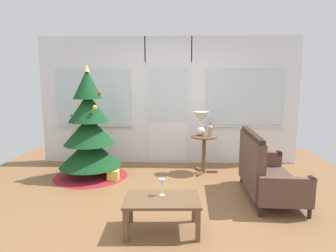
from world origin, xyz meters
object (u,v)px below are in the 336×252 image
(flower_vase, at_px, (210,130))
(gift_box, at_px, (113,176))
(side_table, at_px, (204,147))
(coffee_table, at_px, (162,203))
(christmas_tree, at_px, (89,136))
(wine_glass, at_px, (162,183))
(settee_sofa, at_px, (264,172))
(table_lamp, at_px, (201,120))

(flower_vase, height_order, gift_box, flower_vase)
(side_table, xyz_separation_m, coffee_table, (-0.65, -2.14, -0.16))
(side_table, xyz_separation_m, gift_box, (-1.57, -0.51, -0.40))
(christmas_tree, relative_size, wine_glass, 10.00)
(settee_sofa, distance_m, table_lamp, 1.55)
(settee_sofa, height_order, coffee_table, settee_sofa)
(side_table, distance_m, wine_glass, 2.15)
(table_lamp, relative_size, wine_glass, 2.26)
(side_table, bearing_deg, settee_sofa, -55.52)
(wine_glass, bearing_deg, flower_vase, 69.33)
(table_lamp, xyz_separation_m, coffee_table, (-0.59, -2.18, -0.64))
(side_table, relative_size, gift_box, 3.74)
(table_lamp, xyz_separation_m, gift_box, (-1.51, -0.55, -0.88))
(gift_box, bearing_deg, settee_sofa, -14.67)
(flower_vase, height_order, wine_glass, flower_vase)
(christmas_tree, height_order, wine_glass, christmas_tree)
(christmas_tree, relative_size, side_table, 2.83)
(side_table, distance_m, gift_box, 1.70)
(christmas_tree, bearing_deg, flower_vase, 6.40)
(settee_sofa, distance_m, coffee_table, 1.74)
(flower_vase, bearing_deg, table_lamp, 147.99)
(settee_sofa, relative_size, wine_glass, 7.21)
(christmas_tree, xyz_separation_m, coffee_table, (1.37, -1.84, -0.39))
(settee_sofa, relative_size, coffee_table, 1.63)
(christmas_tree, relative_size, settee_sofa, 1.39)
(christmas_tree, distance_m, side_table, 2.05)
(christmas_tree, relative_size, coffee_table, 2.26)
(settee_sofa, distance_m, side_table, 1.37)
(settee_sofa, height_order, wine_glass, settee_sofa)
(coffee_table, height_order, gift_box, coffee_table)
(coffee_table, xyz_separation_m, gift_box, (-0.92, 1.63, -0.24))
(wine_glass, bearing_deg, christmas_tree, 127.92)
(settee_sofa, height_order, gift_box, settee_sofa)
(flower_vase, relative_size, wine_glass, 1.79)
(gift_box, bearing_deg, wine_glass, -59.20)
(flower_vase, height_order, coffee_table, flower_vase)
(christmas_tree, xyz_separation_m, gift_box, (0.45, -0.21, -0.63))
(table_lamp, bearing_deg, settee_sofa, -54.44)
(table_lamp, height_order, coffee_table, table_lamp)
(side_table, bearing_deg, table_lamp, 146.31)
(settee_sofa, relative_size, flower_vase, 4.02)
(flower_vase, xyz_separation_m, wine_glass, (-0.75, -1.99, -0.28))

